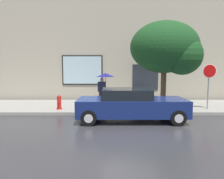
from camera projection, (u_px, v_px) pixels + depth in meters
ground_plane at (130, 121)px, 8.63m from camera, size 60.00×60.00×0.00m
sidewalk at (126, 106)px, 11.61m from camera, size 20.00×4.00×0.15m
building_facade at (123, 52)px, 13.74m from camera, size 20.00×0.67×7.00m
parked_car at (130, 105)px, 8.59m from camera, size 4.68×1.84×1.41m
fire_hydrant at (59, 102)px, 10.36m from camera, size 0.30×0.44×0.75m
pedestrian_with_umbrella at (104, 79)px, 11.38m from camera, size 1.06×1.06×1.90m
street_tree at (168, 49)px, 10.03m from camera, size 3.54×3.01×4.57m
stop_sign at (209, 77)px, 10.30m from camera, size 0.76×0.10×2.40m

